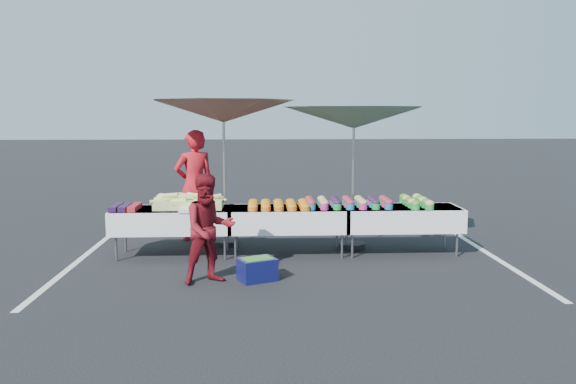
{
  "coord_description": "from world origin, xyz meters",
  "views": [
    {
      "loc": [
        -0.41,
        -8.69,
        2.22
      ],
      "look_at": [
        0.0,
        0.0,
        1.0
      ],
      "focal_mm": 35.0,
      "sensor_mm": 36.0,
      "label": 1
    }
  ],
  "objects_px": {
    "vendor": "(195,185)",
    "customer": "(209,229)",
    "umbrella_right": "(354,119)",
    "umbrella_left": "(223,112)",
    "table_center": "(288,218)",
    "storage_bin": "(257,269)",
    "table_right": "(401,217)",
    "table_left": "(173,219)"
  },
  "relations": [
    {
      "from": "customer",
      "to": "umbrella_right",
      "type": "distance_m",
      "value": 3.2
    },
    {
      "from": "table_right",
      "to": "umbrella_right",
      "type": "bearing_deg",
      "value": 150.64
    },
    {
      "from": "table_right",
      "to": "vendor",
      "type": "distance_m",
      "value": 3.6
    },
    {
      "from": "table_right",
      "to": "vendor",
      "type": "height_order",
      "value": "vendor"
    },
    {
      "from": "table_left",
      "to": "vendor",
      "type": "bearing_deg",
      "value": 79.7
    },
    {
      "from": "table_left",
      "to": "customer",
      "type": "relative_size",
      "value": 1.29
    },
    {
      "from": "table_left",
      "to": "umbrella_right",
      "type": "relative_size",
      "value": 0.76
    },
    {
      "from": "table_left",
      "to": "umbrella_left",
      "type": "relative_size",
      "value": 0.66
    },
    {
      "from": "vendor",
      "to": "storage_bin",
      "type": "distance_m",
      "value": 2.88
    },
    {
      "from": "table_left",
      "to": "umbrella_right",
      "type": "distance_m",
      "value": 3.3
    },
    {
      "from": "table_left",
      "to": "table_center",
      "type": "xyz_separation_m",
      "value": [
        1.8,
        0.0,
        0.0
      ]
    },
    {
      "from": "table_center",
      "to": "umbrella_right",
      "type": "distance_m",
      "value": 1.94
    },
    {
      "from": "umbrella_left",
      "to": "table_center",
      "type": "bearing_deg",
      "value": -33.54
    },
    {
      "from": "customer",
      "to": "umbrella_right",
      "type": "height_order",
      "value": "umbrella_right"
    },
    {
      "from": "storage_bin",
      "to": "vendor",
      "type": "bearing_deg",
      "value": 89.78
    },
    {
      "from": "table_center",
      "to": "table_right",
      "type": "xyz_separation_m",
      "value": [
        1.8,
        0.0,
        0.0
      ]
    },
    {
      "from": "table_center",
      "to": "vendor",
      "type": "relative_size",
      "value": 0.96
    },
    {
      "from": "table_center",
      "to": "storage_bin",
      "type": "distance_m",
      "value": 1.52
    },
    {
      "from": "vendor",
      "to": "umbrella_right",
      "type": "relative_size",
      "value": 0.79
    },
    {
      "from": "umbrella_right",
      "to": "customer",
      "type": "bearing_deg",
      "value": -139.75
    },
    {
      "from": "vendor",
      "to": "customer",
      "type": "distance_m",
      "value": 2.66
    },
    {
      "from": "table_right",
      "to": "customer",
      "type": "distance_m",
      "value": 3.25
    },
    {
      "from": "table_left",
      "to": "table_right",
      "type": "distance_m",
      "value": 3.6
    },
    {
      "from": "storage_bin",
      "to": "umbrella_left",
      "type": "bearing_deg",
      "value": 81.11
    },
    {
      "from": "customer",
      "to": "umbrella_left",
      "type": "relative_size",
      "value": 0.51
    },
    {
      "from": "vendor",
      "to": "customer",
      "type": "bearing_deg",
      "value": 76.79
    },
    {
      "from": "table_right",
      "to": "storage_bin",
      "type": "xyz_separation_m",
      "value": [
        -2.28,
        -1.38,
        -0.42
      ]
    },
    {
      "from": "vendor",
      "to": "storage_bin",
      "type": "relative_size",
      "value": 3.42
    },
    {
      "from": "table_right",
      "to": "storage_bin",
      "type": "height_order",
      "value": "table_right"
    },
    {
      "from": "table_right",
      "to": "umbrella_right",
      "type": "relative_size",
      "value": 0.76
    },
    {
      "from": "table_left",
      "to": "storage_bin",
      "type": "relative_size",
      "value": 3.28
    },
    {
      "from": "umbrella_right",
      "to": "storage_bin",
      "type": "xyz_separation_m",
      "value": [
        -1.57,
        -1.78,
        -1.97
      ]
    },
    {
      "from": "table_center",
      "to": "table_left",
      "type": "bearing_deg",
      "value": 180.0
    },
    {
      "from": "customer",
      "to": "umbrella_left",
      "type": "height_order",
      "value": "umbrella_left"
    },
    {
      "from": "table_center",
      "to": "storage_bin",
      "type": "height_order",
      "value": "table_center"
    },
    {
      "from": "vendor",
      "to": "umbrella_left",
      "type": "distance_m",
      "value": 1.46
    },
    {
      "from": "table_center",
      "to": "table_right",
      "type": "bearing_deg",
      "value": 0.0
    },
    {
      "from": "table_left",
      "to": "table_center",
      "type": "distance_m",
      "value": 1.8
    },
    {
      "from": "table_right",
      "to": "customer",
      "type": "bearing_deg",
      "value": -153.37
    },
    {
      "from": "vendor",
      "to": "table_center",
      "type": "bearing_deg",
      "value": 120.39
    },
    {
      "from": "table_right",
      "to": "storage_bin",
      "type": "relative_size",
      "value": 3.28
    },
    {
      "from": "table_center",
      "to": "vendor",
      "type": "distance_m",
      "value": 2.0
    }
  ]
}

